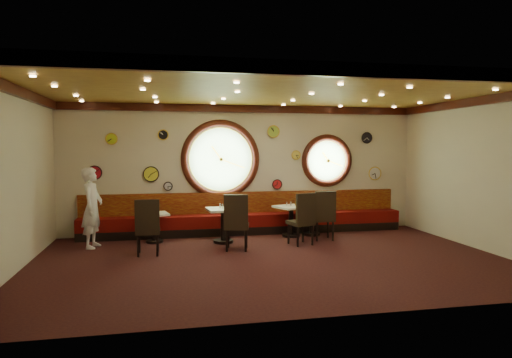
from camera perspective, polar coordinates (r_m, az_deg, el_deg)
name	(u,v)px	position (r m, az deg, el deg)	size (l,w,h in m)	color
floor	(272,260)	(8.85, 2.00, -10.08)	(9.00, 6.00, 0.00)	black
ceiling	(272,91)	(8.65, 2.05, 10.95)	(9.00, 6.00, 0.02)	gold
wall_back	(244,169)	(11.54, -1.49, 1.25)	(9.00, 0.02, 3.20)	beige
wall_front	(329,192)	(5.74, 9.10, -1.58)	(9.00, 0.02, 3.20)	beige
wall_left	(13,180)	(8.72, -28.07, -0.11)	(0.02, 6.00, 3.20)	beige
wall_right	(482,174)	(10.61, 26.37, 0.60)	(0.02, 6.00, 3.20)	beige
molding_back	(244,109)	(11.51, -1.46, 8.77)	(9.00, 0.10, 0.18)	#341009
molding_front	(329,69)	(5.84, 9.09, 13.38)	(9.00, 0.10, 0.18)	#341009
molding_left	(13,90)	(8.74, -28.08, 9.82)	(0.10, 6.00, 0.18)	#341009
molding_right	(482,101)	(10.61, 26.41, 8.76)	(0.10, 6.00, 0.18)	#341009
banquette_base	(246,230)	(11.43, -1.23, -6.34)	(8.00, 0.55, 0.20)	black
banquette_seat	(246,220)	(11.39, -1.23, -5.11)	(8.00, 0.55, 0.30)	#570807
banquette_back	(245,203)	(11.55, -1.43, -2.98)	(8.00, 0.10, 0.55)	#5E0807
porthole_left_glass	(221,159)	(11.43, -4.45, 2.47)	(1.66, 1.66, 0.02)	#78AC67
porthole_left_frame	(221,159)	(11.42, -4.44, 2.47)	(1.98, 1.98, 0.18)	#341009
porthole_left_ring	(221,159)	(11.39, -4.42, 2.46)	(1.61, 1.61, 0.03)	gold
porthole_right_glass	(327,161)	(12.11, 8.83, 2.28)	(1.10, 1.10, 0.02)	#78AC67
porthole_right_frame	(327,161)	(12.09, 8.85, 2.28)	(1.38, 1.38, 0.18)	#341009
porthole_right_ring	(327,161)	(12.06, 8.90, 2.28)	(1.09, 1.09, 0.03)	gold
wall_clock_0	(296,155)	(11.80, 5.02, 3.00)	(0.22, 0.22, 0.03)	#E1CD4B
wall_clock_1	(277,184)	(11.70, 2.65, -0.67)	(0.24, 0.24, 0.03)	red
wall_clock_2	(168,186)	(11.34, -10.94, -0.89)	(0.20, 0.20, 0.03)	silver
wall_clock_3	(273,132)	(11.65, 2.19, 5.95)	(0.30, 0.30, 0.03)	#99C43D
wall_clock_4	(163,135)	(11.31, -11.53, 5.43)	(0.24, 0.24, 0.03)	black
wall_clock_5	(95,173)	(11.43, -19.52, 0.75)	(0.32, 0.32, 0.03)	red
wall_clock_6	(375,173)	(12.62, 14.62, 0.68)	(0.34, 0.34, 0.03)	white
wall_clock_7	(367,138)	(12.50, 13.66, 5.02)	(0.28, 0.28, 0.03)	black
wall_clock_8	(151,174)	(11.33, -12.99, 0.59)	(0.36, 0.36, 0.03)	yellow
wall_clock_9	(112,139)	(11.37, -17.61, 4.81)	(0.26, 0.26, 0.03)	#B3CF29
table_a	(154,224)	(10.59, -12.61, -5.50)	(0.71, 0.71, 0.67)	black
table_b	(223,221)	(10.33, -4.11, -5.26)	(0.77, 0.77, 0.78)	black
table_c	(291,217)	(11.05, 4.39, -4.79)	(0.88, 0.88, 0.74)	black
table_d	(312,216)	(11.26, 7.00, -4.67)	(0.83, 0.83, 0.73)	black
chair_a	(148,224)	(9.30, -13.40, -5.44)	(0.48, 0.48, 0.70)	black
chair_b	(236,219)	(9.47, -2.47, -4.96)	(0.59, 0.59, 0.73)	black
chair_c	(303,215)	(10.05, 5.92, -4.56)	(0.60, 0.60, 0.71)	black
chair_d	(324,212)	(10.65, 8.51, -4.10)	(0.51, 0.51, 0.71)	black
condiment_a_salt	(152,211)	(10.55, -12.90, -3.86)	(0.04, 0.04, 0.11)	silver
condiment_b_salt	(220,206)	(10.32, -4.50, -3.37)	(0.04, 0.04, 0.10)	silver
condiment_c_salt	(287,204)	(11.08, 3.86, -3.09)	(0.03, 0.03, 0.09)	silver
condiment_d_salt	(307,203)	(11.26, 6.35, -3.01)	(0.04, 0.04, 0.11)	silver
condiment_a_pepper	(153,210)	(10.56, -12.80, -3.86)	(0.04, 0.04, 0.11)	silver
condiment_b_pepper	(223,206)	(10.21, -4.20, -3.45)	(0.04, 0.04, 0.10)	silver
condiment_c_pepper	(291,204)	(11.01, 4.37, -3.09)	(0.04, 0.04, 0.11)	silver
condiment_d_pepper	(315,204)	(11.25, 7.37, -3.06)	(0.03, 0.03, 0.10)	#B9B9BD
condiment_a_bottle	(158,209)	(10.57, -12.21, -3.71)	(0.05, 0.05, 0.16)	yellow
condiment_b_bottle	(228,205)	(10.39, -3.51, -3.20)	(0.04, 0.04, 0.14)	yellow
condiment_c_bottle	(296,203)	(11.09, 5.00, -2.95)	(0.04, 0.04, 0.14)	#C7832F
condiment_d_bottle	(315,201)	(11.35, 7.37, -2.78)	(0.06, 0.06, 0.18)	gold
waiter	(92,208)	(10.37, -19.79, -3.39)	(0.63, 0.41, 1.72)	white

